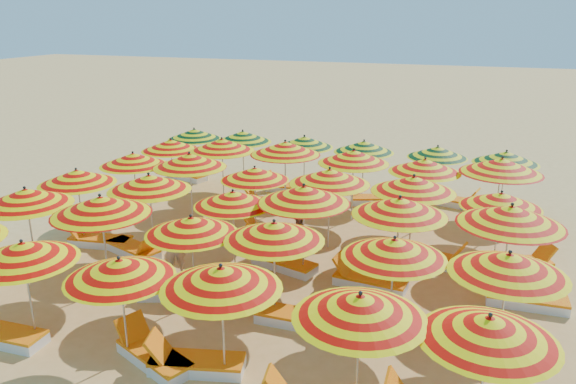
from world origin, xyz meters
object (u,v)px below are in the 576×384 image
Objects in this scene: umbrella_9 at (274,231)px; umbrella_24 at (171,145)px; lounger_14 at (431,258)px; lounger_17 at (188,175)px; umbrella_21 at (330,177)px; lounger_12 at (524,299)px; umbrella_10 at (394,248)px; lounger_11 at (368,281)px; umbrella_3 at (221,278)px; umbrella_17 at (511,215)px; umbrella_33 at (364,147)px; lounger_8 at (99,240)px; lounger_18 at (288,188)px; umbrella_4 at (360,307)px; umbrella_27 at (354,157)px; umbrella_31 at (243,137)px; umbrella_19 at (190,161)px; umbrella_30 at (194,134)px; umbrella_5 at (489,329)px; beachgoer_a at (175,247)px; umbrella_11 at (509,264)px; lounger_1 at (153,355)px; umbrella_13 at (149,183)px; umbrella_7 at (101,206)px; beachgoer_b at (296,212)px; lounger_13 at (272,231)px; umbrella_25 at (222,145)px; lounger_10 at (283,262)px; umbrella_29 at (502,166)px; umbrella_8 at (191,225)px; lounger_15 at (518,264)px; umbrella_23 at (501,200)px; lounger_0 at (2,334)px; lounger_7 at (421,328)px; lounger_16 at (270,202)px; lounger_6 at (299,318)px; lounger_9 at (134,249)px; umbrella_14 at (233,199)px; umbrella_18 at (133,159)px; umbrella_28 at (425,166)px; umbrella_15 at (304,195)px; umbrella_16 at (400,207)px; umbrella_32 at (304,142)px; umbrella_12 at (77,177)px; umbrella_6 at (26,197)px; umbrella_35 at (506,158)px.

umbrella_9 is 0.92× the size of umbrella_24.
lounger_17 is (-9.75, 4.72, 0.00)m from lounger_14.
umbrella_21 reaches higher than lounger_12.
umbrella_10 reaches higher than lounger_11.
umbrella_3 is 0.85× the size of umbrella_17.
lounger_8 is (-6.02, -6.36, -1.74)m from umbrella_33.
umbrella_33 is 1.33× the size of lounger_18.
umbrella_4 is 8.98m from umbrella_27.
umbrella_31 is at bearing 10.44° from lounger_17.
umbrella_19 reaches higher than umbrella_30.
umbrella_5 is 8.07m from beachgoer_a.
umbrella_11 reaches higher than lounger_18.
umbrella_24 is at bearing -37.47° from lounger_1.
umbrella_13 is 1.45× the size of lounger_11.
umbrella_7 reaches higher than umbrella_3.
umbrella_33 reaches higher than beachgoer_b.
beachgoer_b is (0.59, 0.45, 0.49)m from lounger_13.
umbrella_25 is 1.33× the size of lounger_10.
lounger_11 is (-2.77, -4.28, -1.97)m from umbrella_29.
umbrella_8 is 8.24m from lounger_15.
umbrella_23 reaches higher than lounger_0.
umbrella_29 reaches higher than lounger_7.
umbrella_21 is at bearing 25.58° from umbrella_13.
lounger_16 is (3.54, 0.23, -1.73)m from umbrella_24.
lounger_6 is 5.60m from lounger_9.
lounger_9 is (-2.85, -0.25, -1.67)m from umbrella_14.
lounger_18 is at bearing 95.46° from umbrella_8.
beachgoer_a reaches higher than lounger_17.
umbrella_33 is at bearing 106.12° from umbrella_10.
umbrella_28 is at bearing 13.60° from umbrella_18.
umbrella_15 is at bearing -25.61° from lounger_17.
umbrella_14 is at bearing 112.53° from umbrella_3.
umbrella_29 is (2.07, 0.07, 0.17)m from umbrella_28.
umbrella_32 is at bearing 124.63° from umbrella_16.
umbrella_8 is 6.88m from umbrella_25.
umbrella_4 is at bearing -57.91° from umbrella_31.
umbrella_5 is at bearing -26.91° from lounger_17.
umbrella_28 is 1.50× the size of lounger_17.
umbrella_12 is at bearing 58.01° from lounger_18.
umbrella_21 is at bearing -64.10° from umbrella_32.
umbrella_7 is 1.54× the size of lounger_7.
umbrella_10 is at bearing 160.64° from lounger_10.
lounger_6 is (6.88, -0.06, -1.86)m from umbrella_6.
umbrella_32 is at bearing 2.84° from umbrella_31.
umbrella_9 is 9.44m from umbrella_35.
umbrella_15 is at bearing -18.38° from umbrella_18.
umbrella_10 is at bearing -50.21° from umbrella_31.
umbrella_9 is at bearing 3.06° from umbrella_8.
umbrella_29 is 7.72m from lounger_6.
umbrella_17 is 10.78m from umbrella_31.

